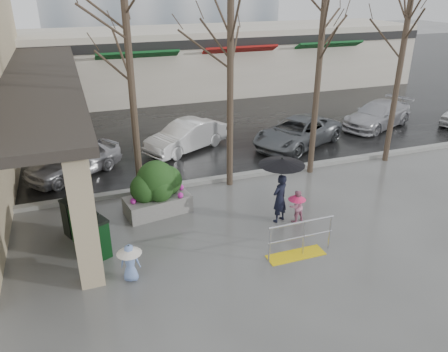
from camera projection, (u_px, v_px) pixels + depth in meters
ground at (234, 241)px, 12.32m from camera, size 120.00×120.00×0.00m
street_asphalt at (124, 83)px, 31.19m from camera, size 120.00×36.00×0.01m
curb at (195, 183)px, 15.72m from camera, size 120.00×0.30×0.15m
canopy_slab at (38, 72)px, 16.21m from camera, size 2.80×18.00×0.25m
pillar_front at (84, 219)px, 9.96m from camera, size 0.55×0.55×3.50m
pillar_back at (72, 133)px, 15.54m from camera, size 0.55×0.55×3.50m
storefront_row at (162, 62)px, 27.53m from camera, size 34.00×6.74×4.00m
handrail at (299, 243)px, 11.55m from camera, size 1.90×0.50×1.03m
tree_west at (128, 42)px, 12.70m from camera, size 3.20×3.20×6.80m
tree_midwest at (231, 33)px, 13.63m from camera, size 3.20×3.20×7.00m
tree_mideast at (321, 41)px, 14.81m from camera, size 3.20×3.20×6.50m
tree_east at (407, 21)px, 15.68m from camera, size 3.20×3.20×7.20m
woman at (281, 180)px, 12.81m from camera, size 1.36×1.36×2.09m
child_pink at (297, 204)px, 13.12m from camera, size 0.54×0.54×1.02m
child_blue at (130, 259)px, 10.50m from camera, size 0.61×0.61×0.99m
planter at (157, 188)px, 13.54m from camera, size 2.13×1.30×1.74m
news_boxes at (85, 228)px, 11.92m from camera, size 1.23×2.01×1.12m
car_a at (74, 160)px, 16.24m from camera, size 3.90×3.30×1.26m
car_b at (186, 136)px, 18.70m from camera, size 4.01×2.95×1.26m
car_c at (297, 132)px, 19.18m from camera, size 4.99×3.86×1.26m
car_d at (378, 115)px, 21.68m from camera, size 4.69×3.26×1.26m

